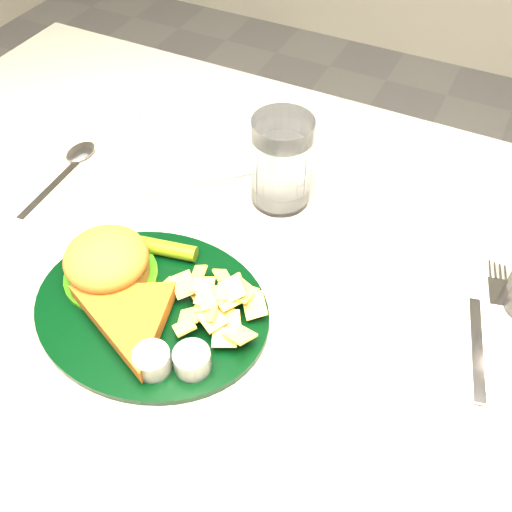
{
  "coord_description": "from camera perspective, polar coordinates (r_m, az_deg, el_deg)",
  "views": [
    {
      "loc": [
        0.21,
        -0.37,
        1.26
      ],
      "look_at": [
        0.03,
        -0.0,
        0.8
      ],
      "focal_mm": 40.0,
      "sensor_mm": 36.0,
      "label": 1
    }
  ],
  "objects": [
    {
      "name": "table",
      "position": [
        0.98,
        -1.38,
        -16.17
      ],
      "size": [
        1.2,
        0.8,
        0.75
      ],
      "primitive_type": null,
      "color": "#A49E94",
      "rests_on": "ground"
    },
    {
      "name": "dinner_plate",
      "position": [
        0.62,
        -10.72,
        -3.76
      ],
      "size": [
        0.27,
        0.23,
        0.06
      ],
      "primitive_type": null,
      "rotation": [
        0.0,
        0.0,
        0.03
      ],
      "color": "black",
      "rests_on": "table"
    },
    {
      "name": "wrapped_straw",
      "position": [
        0.77,
        -7.97,
        6.87
      ],
      "size": [
        0.22,
        0.22,
        0.01
      ],
      "primitive_type": null,
      "rotation": [
        0.0,
        0.0,
        0.78
      ],
      "color": "white",
      "rests_on": "table"
    },
    {
      "name": "spoon",
      "position": [
        0.81,
        -20.0,
        6.36
      ],
      "size": [
        0.05,
        0.17,
        0.01
      ],
      "primitive_type": null,
      "rotation": [
        0.0,
        0.0,
        0.06
      ],
      "color": "silver",
      "rests_on": "table"
    },
    {
      "name": "ramekin",
      "position": [
        0.89,
        -13.1,
        13.3
      ],
      "size": [
        0.05,
        0.05,
        0.03
      ],
      "primitive_type": "cylinder",
      "rotation": [
        0.0,
        0.0,
        0.17
      ],
      "color": "white",
      "rests_on": "table"
    },
    {
      "name": "ground",
      "position": [
        1.33,
        -1.06,
        -23.25
      ],
      "size": [
        4.0,
        4.0,
        0.0
      ],
      "primitive_type": "plane",
      "color": "gray",
      "rests_on": "ground"
    },
    {
      "name": "fork_napkin",
      "position": [
        0.64,
        21.38,
        -7.89
      ],
      "size": [
        0.17,
        0.19,
        0.01
      ],
      "primitive_type": null,
      "rotation": [
        0.0,
        0.0,
        0.25
      ],
      "color": "silver",
      "rests_on": "table"
    },
    {
      "name": "water_glass",
      "position": [
        0.71,
        2.57,
        9.38
      ],
      "size": [
        0.08,
        0.08,
        0.12
      ],
      "primitive_type": "cylinder",
      "rotation": [
        0.0,
        0.0,
        0.1
      ],
      "color": "white",
      "rests_on": "table"
    }
  ]
}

